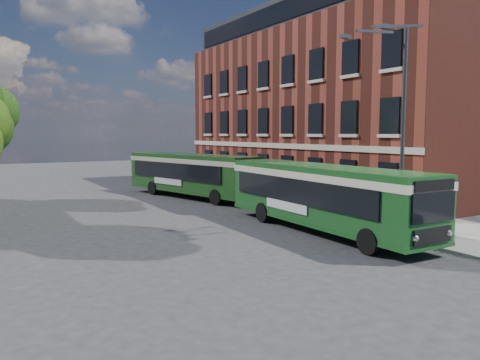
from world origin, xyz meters
TOP-DOWN VIEW (x-y plane):
  - ground at (0.00, 0.00)m, footprint 120.00×120.00m
  - pavement at (7.00, 8.00)m, footprint 6.00×48.00m
  - kerb_line at (3.95, 8.00)m, footprint 0.12×48.00m
  - brick_office at (14.00, 12.00)m, footprint 12.10×26.00m
  - street_lamp at (4.84, -2.00)m, footprint 2.96×2.38m
  - bus_stop_sign at (5.60, -4.20)m, footprint 0.35×0.08m
  - bus_front at (2.57, 0.23)m, footprint 2.92×12.22m
  - bus_rear at (2.30, 13.80)m, footprint 5.17×11.96m
  - pedestrian_a at (4.60, -3.88)m, footprint 0.68×0.49m
  - pedestrian_b at (4.68, -3.03)m, footprint 1.01×0.89m

SIDE VIEW (x-z plane):
  - ground at x=0.00m, z-range 0.00..0.00m
  - kerb_line at x=3.95m, z-range 0.00..0.01m
  - pavement at x=7.00m, z-range 0.00..0.15m
  - pedestrian_a at x=4.60m, z-range 0.15..1.88m
  - pedestrian_b at x=4.68m, z-range 0.15..1.90m
  - bus_stop_sign at x=5.60m, z-range 0.25..2.77m
  - bus_rear at x=2.30m, z-range 0.32..3.34m
  - bus_front at x=2.57m, z-range 0.32..3.34m
  - street_lamp at x=4.84m, z-range 0.29..9.29m
  - brick_office at x=14.00m, z-range -0.13..14.07m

